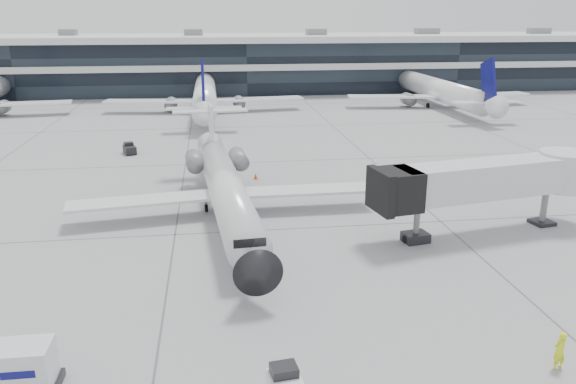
{
  "coord_description": "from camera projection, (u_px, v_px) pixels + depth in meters",
  "views": [
    {
      "loc": [
        -7.04,
        -38.28,
        15.07
      ],
      "look_at": [
        -1.68,
        0.84,
        2.6
      ],
      "focal_mm": 35.0,
      "sensor_mm": 36.0,
      "label": 1
    }
  ],
  "objects": [
    {
      "name": "bg_jet_right",
      "position": [
        437.0,
        106.0,
        97.71
      ],
      "size": [
        32.0,
        40.0,
        9.6
      ],
      "primitive_type": null,
      "color": "white",
      "rests_on": "ground"
    },
    {
      "name": "ground",
      "position": [
        312.0,
        228.0,
        41.61
      ],
      "size": [
        220.0,
        220.0,
        0.0
      ],
      "primitive_type": "plane",
      "color": "gray",
      "rests_on": "ground"
    },
    {
      "name": "far_tug",
      "position": [
        130.0,
        149.0,
        63.67
      ],
      "size": [
        1.77,
        2.28,
        1.28
      ],
      "rotation": [
        0.0,
        0.0,
        0.33
      ],
      "color": "black",
      "rests_on": "ground"
    },
    {
      "name": "regional_jet",
      "position": [
        226.0,
        186.0,
        43.58
      ],
      "size": [
        23.93,
        29.9,
        6.9
      ],
      "rotation": [
        0.0,
        0.0,
        0.08
      ],
      "color": "silver",
      "rests_on": "ground"
    },
    {
      "name": "terminal",
      "position": [
        243.0,
        65.0,
        117.58
      ],
      "size": [
        170.0,
        22.0,
        10.0
      ],
      "primitive_type": "cube",
      "color": "black",
      "rests_on": "ground"
    },
    {
      "name": "bg_jet_center",
      "position": [
        206.0,
        111.0,
        92.54
      ],
      "size": [
        32.0,
        40.0,
        9.6
      ],
      "primitive_type": null,
      "color": "white",
      "rests_on": "ground"
    },
    {
      "name": "cargo_uld",
      "position": [
        25.0,
        369.0,
        23.26
      ],
      "size": [
        2.6,
        1.93,
        2.11
      ],
      "rotation": [
        0.0,
        0.0,
        -0.01
      ],
      "color": "black",
      "rests_on": "ground"
    },
    {
      "name": "jet_bridge",
      "position": [
        496.0,
        179.0,
        39.75
      ],
      "size": [
        17.04,
        6.21,
        5.49
      ],
      "rotation": [
        0.0,
        0.0,
        0.19
      ],
      "color": "#AFB2B4",
      "rests_on": "ground"
    },
    {
      "name": "ramp_worker",
      "position": [
        559.0,
        350.0,
        24.79
      ],
      "size": [
        0.75,
        0.58,
        1.84
      ],
      "primitive_type": "imported",
      "rotation": [
        0.0,
        0.0,
        3.38
      ],
      "color": "#E3FF1A",
      "rests_on": "ground"
    },
    {
      "name": "traffic_cone",
      "position": [
        256.0,
        176.0,
        53.92
      ],
      "size": [
        0.41,
        0.41,
        0.58
      ],
      "rotation": [
        0.0,
        0.0,
        -0.03
      ],
      "color": "#FC450D",
      "rests_on": "ground"
    }
  ]
}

